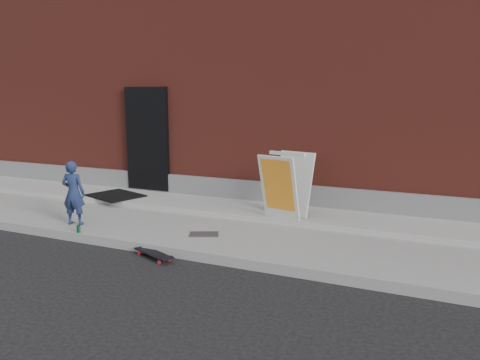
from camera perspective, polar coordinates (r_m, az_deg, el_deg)
The scene contains 10 objects.
ground at distance 6.97m, azimuth -7.06°, elevation -9.58°, with size 80.00×80.00×0.00m, color black.
sidewalk at distance 8.20m, azimuth -1.68°, elevation -5.85°, with size 20.00×3.00×0.15m, color slate.
apron at distance 8.96m, azimuth 0.79°, elevation -3.60°, with size 20.00×1.20×0.10m, color gray.
building at distance 13.04m, azimuth 8.87°, elevation 10.89°, with size 20.00×8.10×5.00m.
child at distance 8.50m, azimuth -19.65°, elevation -1.49°, with size 0.41×0.27×1.11m, color #1A2549.
skateboard at distance 7.06m, azimuth -10.48°, elevation -8.82°, with size 0.76×0.46×0.08m.
pizza_sign at distance 8.12m, azimuth 5.59°, elevation -0.62°, with size 0.85×0.94×1.15m.
soda_can at distance 8.09m, azimuth -19.07°, elevation -5.68°, with size 0.06×0.06×0.12m, color #1C8E4A.
doormat at distance 10.21m, azimuth -14.93°, elevation -1.83°, with size 1.06×0.85×0.03m, color black.
utility_plate at distance 7.57m, azimuth -4.40°, elevation -6.62°, with size 0.46×0.29×0.01m, color #59595E.
Camera 1 is at (3.39, -5.60, 2.38)m, focal length 35.00 mm.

